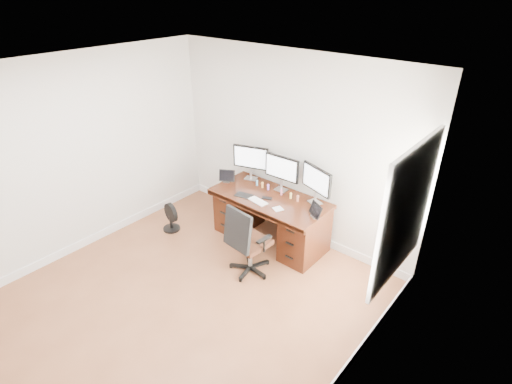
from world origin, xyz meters
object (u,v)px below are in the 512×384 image
Objects in this scene: desk at (271,217)px; keyboard at (258,201)px; office_chair at (247,251)px; monitor_center at (282,169)px; floor_fan at (170,217)px.

keyboard reaches higher than desk.
office_chair is (0.22, -0.77, -0.07)m from desk.
office_chair is at bearing -73.86° from desk.
office_chair reaches higher than desk.
floor_fan is at bearing -145.46° from monitor_center.
desk is 1.70× the size of office_chair.
desk is 1.57m from floor_fan.
office_chair reaches higher than keyboard.
desk is at bearing 111.66° from office_chair.
keyboard is at bearing -96.55° from monitor_center.
floor_fan is 1.56× the size of keyboard.
floor_fan is (-1.35, -0.77, -0.18)m from desk.
office_chair is 1.58m from floor_fan.
desk is 3.09× the size of monitor_center.
floor_fan is (-1.57, -0.00, -0.11)m from office_chair.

